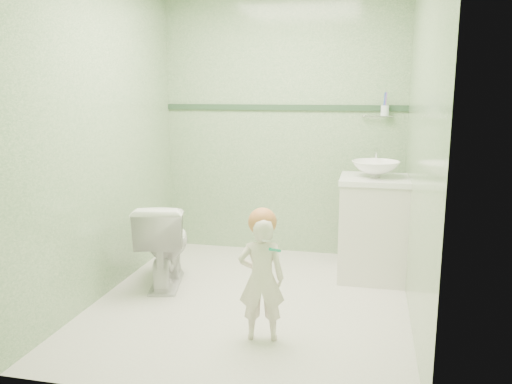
# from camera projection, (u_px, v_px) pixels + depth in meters

# --- Properties ---
(ground) EXTENTS (2.50, 2.50, 0.00)m
(ground) POSITION_uv_depth(u_px,v_px,m) (251.00, 301.00, 3.70)
(ground) COLOR beige
(ground) RESTS_ON ground
(room_shell) EXTENTS (2.50, 2.54, 2.40)m
(room_shell) POSITION_uv_depth(u_px,v_px,m) (251.00, 136.00, 3.47)
(room_shell) COLOR #7CA877
(room_shell) RESTS_ON ground
(trim_stripe) EXTENTS (2.20, 0.02, 0.05)m
(trim_stripe) POSITION_uv_depth(u_px,v_px,m) (282.00, 107.00, 4.63)
(trim_stripe) COLOR #2D4B32
(trim_stripe) RESTS_ON room_shell
(vanity) EXTENTS (0.52, 0.50, 0.80)m
(vanity) POSITION_uv_depth(u_px,v_px,m) (373.00, 230.00, 4.11)
(vanity) COLOR silver
(vanity) RESTS_ON ground
(counter) EXTENTS (0.54, 0.52, 0.04)m
(counter) POSITION_uv_depth(u_px,v_px,m) (375.00, 180.00, 4.04)
(counter) COLOR white
(counter) RESTS_ON vanity
(basin) EXTENTS (0.37, 0.37, 0.13)m
(basin) POSITION_uv_depth(u_px,v_px,m) (376.00, 169.00, 4.02)
(basin) COLOR white
(basin) RESTS_ON counter
(faucet) EXTENTS (0.03, 0.13, 0.18)m
(faucet) POSITION_uv_depth(u_px,v_px,m) (376.00, 156.00, 4.18)
(faucet) COLOR silver
(faucet) RESTS_ON counter
(cup_holder) EXTENTS (0.26, 0.07, 0.21)m
(cup_holder) POSITION_uv_depth(u_px,v_px,m) (384.00, 111.00, 4.38)
(cup_holder) COLOR silver
(cup_holder) RESTS_ON room_shell
(toilet) EXTENTS (0.51, 0.72, 0.66)m
(toilet) POSITION_uv_depth(u_px,v_px,m) (164.00, 243.00, 3.98)
(toilet) COLOR white
(toilet) RESTS_ON ground
(toddler) EXTENTS (0.31, 0.23, 0.77)m
(toddler) POSITION_uv_depth(u_px,v_px,m) (261.00, 279.00, 3.08)
(toddler) COLOR beige
(toddler) RESTS_ON ground
(hair_cap) EXTENTS (0.17, 0.17, 0.17)m
(hair_cap) POSITION_uv_depth(u_px,v_px,m) (262.00, 222.00, 3.04)
(hair_cap) COLOR #C67743
(hair_cap) RESTS_ON toddler
(teal_toothbrush) EXTENTS (0.11, 0.14, 0.08)m
(teal_toothbrush) POSITION_uv_depth(u_px,v_px,m) (274.00, 249.00, 2.91)
(teal_toothbrush) COLOR #058E61
(teal_toothbrush) RESTS_ON toddler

